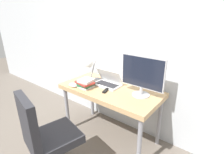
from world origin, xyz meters
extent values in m
plane|color=#70665B|center=(0.00, 0.00, 0.00)|extent=(12.00, 12.00, 0.00)
cube|color=silver|center=(0.00, 0.71, 1.30)|extent=(8.00, 0.05, 2.60)
cube|color=tan|center=(0.00, 0.32, 0.72)|extent=(1.32, 0.65, 0.06)
cylinder|color=gray|center=(-0.60, 0.06, 0.35)|extent=(0.05, 0.05, 0.69)
cylinder|color=gray|center=(0.60, 0.06, 0.35)|extent=(0.05, 0.05, 0.69)
cylinder|color=gray|center=(-0.60, 0.59, 0.35)|extent=(0.05, 0.05, 0.69)
cylinder|color=gray|center=(0.60, 0.59, 0.35)|extent=(0.05, 0.05, 0.69)
cube|color=silver|center=(-0.10, 0.37, 0.76)|extent=(0.37, 0.22, 0.02)
cube|color=#2D2D33|center=(-0.10, 0.37, 0.77)|extent=(0.32, 0.13, 0.00)
cube|color=silver|center=(-0.10, 0.43, 0.86)|extent=(0.37, 0.11, 0.20)
cube|color=black|center=(-0.10, 0.43, 0.86)|extent=(0.33, 0.09, 0.17)
cylinder|color=#B7B7BC|center=(0.41, 0.39, 0.76)|extent=(0.21, 0.21, 0.01)
cylinder|color=#B7B7BC|center=(0.41, 0.39, 0.81)|extent=(0.04, 0.04, 0.10)
cube|color=#B7B7BC|center=(0.41, 0.40, 1.04)|extent=(0.54, 0.02, 0.38)
cube|color=black|center=(0.41, 0.38, 1.04)|extent=(0.51, 0.00, 0.35)
cylinder|color=#4C4C51|center=(-0.34, 0.43, 0.76)|extent=(0.14, 0.14, 0.02)
cylinder|color=#99999E|center=(-0.34, 0.36, 0.90)|extent=(0.02, 0.14, 0.28)
sphere|color=white|center=(-0.34, 0.30, 1.04)|extent=(0.12, 0.12, 0.12)
sphere|color=black|center=(-0.30, -0.27, 0.03)|extent=(0.05, 0.05, 0.05)
cube|color=#2D2D33|center=(-0.10, -0.50, 0.46)|extent=(0.54, 0.58, 0.09)
cube|color=#2D2D33|center=(-0.14, -0.71, 0.75)|extent=(0.42, 0.16, 0.48)
cube|color=silver|center=(-0.28, 0.16, 0.76)|extent=(0.18, 0.17, 0.02)
cube|color=#286B47|center=(-0.28, 0.17, 0.79)|extent=(0.19, 0.20, 0.04)
cube|color=#B2382D|center=(-0.28, 0.15, 0.82)|extent=(0.25, 0.20, 0.02)
cube|color=silver|center=(-0.27, 0.16, 0.85)|extent=(0.18, 0.19, 0.03)
cube|color=black|center=(0.01, 0.22, 0.76)|extent=(0.07, 0.14, 0.02)
ellipsoid|color=white|center=(-0.43, 0.08, 0.77)|extent=(0.14, 0.10, 0.04)
camera|label=1|loc=(1.27, -1.30, 1.69)|focal=28.00mm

